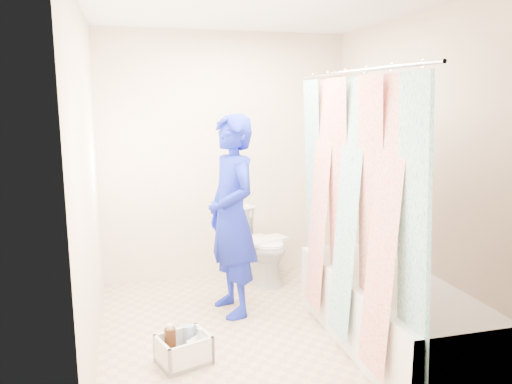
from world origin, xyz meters
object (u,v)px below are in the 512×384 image
object	(u,v)px
toilet	(257,244)
cleaning_caddy	(185,350)
bathtub	(388,309)
plumber	(232,216)

from	to	relation	value
toilet	cleaning_caddy	xyz separation A→B (m)	(-0.88, -1.41, -0.27)
bathtub	cleaning_caddy	xyz separation A→B (m)	(-1.47, 0.10, -0.17)
toilet	bathtub	bearing A→B (deg)	-91.40
toilet	cleaning_caddy	size ratio (longest dim) A/B	1.83
bathtub	cleaning_caddy	bearing A→B (deg)	176.20
bathtub	toilet	world-z (taller)	toilet
bathtub	plumber	distance (m)	1.40
bathtub	plumber	world-z (taller)	plumber
cleaning_caddy	bathtub	bearing A→B (deg)	-22.99
bathtub	plumber	bearing A→B (deg)	139.63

